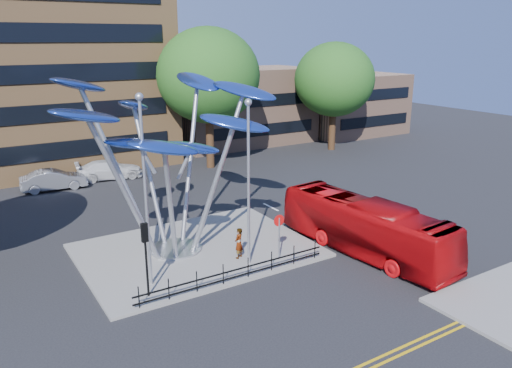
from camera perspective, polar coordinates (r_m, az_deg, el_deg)
ground at (r=23.20m, az=2.03°, el=-12.32°), size 120.00×120.00×0.00m
traffic_island at (r=27.43m, az=-6.80°, el=-7.52°), size 12.00×9.00×0.15m
double_yellow_near at (r=19.29m, az=12.63°, el=-19.31°), size 40.00×0.12×0.01m
double_yellow_far at (r=19.12m, az=13.29°, el=-19.71°), size 40.00×0.12×0.01m
low_building_near at (r=54.74m, az=-1.60°, el=8.89°), size 15.00×8.00×8.00m
low_building_far at (r=61.53m, az=10.84°, el=8.97°), size 12.00×8.00×7.00m
tree_right at (r=43.53m, az=-5.47°, el=12.23°), size 8.80×8.80×12.11m
tree_far at (r=51.40m, az=8.93°, el=11.69°), size 8.00×8.00×10.81m
leaf_sculpture at (r=25.66m, az=-10.14°, el=6.57°), size 12.72×9.54×9.51m
street_lamp_left at (r=22.24m, az=-12.64°, el=0.92°), size 0.36×0.36×8.80m
street_lamp_right at (r=23.92m, az=-0.87°, el=1.75°), size 0.36×0.36×8.30m
traffic_light_island at (r=22.08m, az=-12.54°, el=-6.73°), size 0.28×0.18×3.42m
no_entry_sign_island at (r=25.33m, az=2.65°, el=-5.22°), size 0.60×0.10×2.45m
pedestrian_railing_front at (r=23.76m, az=-2.32°, el=-10.09°), size 10.00×0.06×1.00m
red_bus at (r=27.23m, az=12.36°, el=-4.81°), size 3.38×10.73×2.94m
pedestrian at (r=25.87m, az=-1.99°, el=-6.77°), size 0.71×0.64×1.64m
parked_car_mid at (r=40.77m, az=-22.12°, el=0.44°), size 4.88×2.03×1.57m
parked_car_right at (r=42.52m, az=-16.40°, el=1.59°), size 5.52×2.89×1.53m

